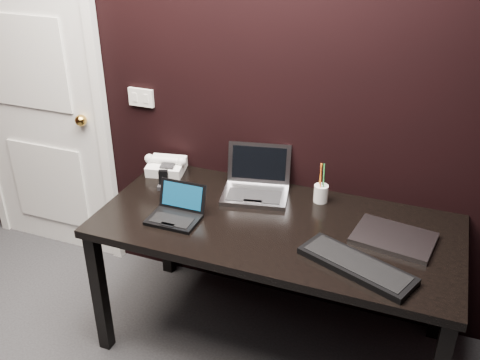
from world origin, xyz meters
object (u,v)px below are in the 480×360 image
at_px(netbook, 176,213).
at_px(mobile_phone, 164,182).
at_px(silver_laptop, 256,186).
at_px(pen_cup, 321,193).
at_px(closed_laptop, 394,238).
at_px(desk, 276,237).
at_px(door, 35,96).
at_px(desk_phone, 166,166).
at_px(ext_keyboard, 356,265).

height_order(netbook, mobile_phone, netbook).
bearing_deg(silver_laptop, pen_cup, 7.20).
height_order(netbook, closed_laptop, netbook).
relative_size(closed_laptop, pen_cup, 1.80).
distance_m(desk, closed_laptop, 0.54).
bearing_deg(silver_laptop, desk, -51.70).
height_order(door, closed_laptop, door).
distance_m(door, desk, 1.73).
xyz_separation_m(silver_laptop, closed_laptop, (0.72, -0.18, -0.03)).
xyz_separation_m(desk, netbook, (-0.46, -0.13, 0.11)).
distance_m(silver_laptop, desk_phone, 0.55).
bearing_deg(pen_cup, closed_laptop, -30.03).
bearing_deg(pen_cup, desk, -118.00).
bearing_deg(mobile_phone, netbook, -50.92).
bearing_deg(desk, silver_laptop, 128.30).
height_order(door, mobile_phone, door).
distance_m(door, netbook, 1.32).
bearing_deg(mobile_phone, closed_laptop, -3.01).
distance_m(silver_laptop, pen_cup, 0.33).
bearing_deg(netbook, desk_phone, 123.39).
bearing_deg(closed_laptop, desk_phone, 169.74).
distance_m(netbook, mobile_phone, 0.32).
relative_size(door, desk, 1.26).
distance_m(closed_laptop, desk_phone, 1.28).
height_order(silver_laptop, ext_keyboard, silver_laptop).
relative_size(desk, mobile_phone, 16.68).
bearing_deg(ext_keyboard, closed_laptop, 65.82).
relative_size(ext_keyboard, desk_phone, 2.11).
bearing_deg(desk_phone, netbook, -56.61).
xyz_separation_m(silver_laptop, pen_cup, (0.33, 0.04, 0.01)).
bearing_deg(door, netbook, -23.07).
relative_size(desk, netbook, 7.08).
relative_size(silver_laptop, desk_phone, 1.57).
height_order(silver_laptop, desk_phone, silver_laptop).
xyz_separation_m(desk, silver_laptop, (-0.18, 0.23, 0.12)).
relative_size(door, silver_laptop, 5.58).
relative_size(closed_laptop, desk_phone, 1.55).
xyz_separation_m(door, desk, (1.65, -0.38, -0.38)).
height_order(desk_phone, mobile_phone, desk_phone).
relative_size(door, closed_laptop, 5.64).
relative_size(door, ext_keyboard, 4.15).
bearing_deg(silver_laptop, netbook, -126.87).
height_order(door, desk, door).
relative_size(desk, silver_laptop, 4.43).
height_order(door, pen_cup, door).
height_order(ext_keyboard, mobile_phone, mobile_phone).
distance_m(door, desk_phone, 0.96).
bearing_deg(door, desk_phone, -5.95).
bearing_deg(netbook, ext_keyboard, -5.36).
bearing_deg(pen_cup, door, 176.81).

